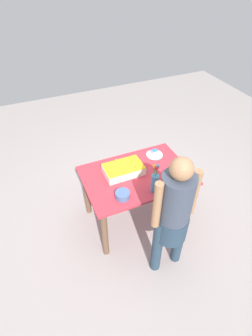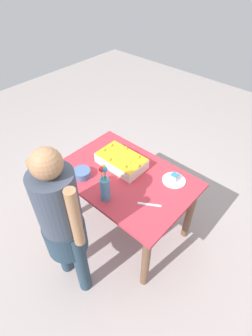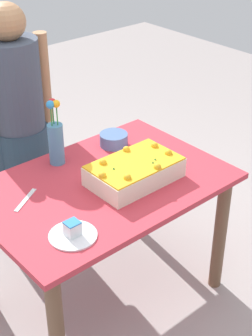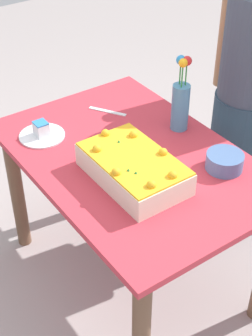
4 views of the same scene
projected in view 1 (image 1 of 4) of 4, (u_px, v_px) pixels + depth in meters
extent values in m
plane|color=#A39895|center=(135.00, 217.00, 3.45)|extent=(8.00, 8.00, 0.00)
cube|color=#C0323F|center=(137.00, 176.00, 2.97)|extent=(1.21, 0.83, 0.03)
cylinder|color=brown|center=(105.00, 234.00, 2.82)|extent=(0.07, 0.07, 0.72)
cylinder|color=brown|center=(188.00, 204.00, 3.14)|extent=(0.07, 0.07, 0.72)
cylinder|color=brown|center=(87.00, 192.00, 3.29)|extent=(0.07, 0.07, 0.72)
cylinder|color=brown|center=(161.00, 170.00, 3.61)|extent=(0.07, 0.07, 0.72)
cube|color=#ECE8CB|center=(123.00, 170.00, 2.95)|extent=(0.44, 0.27, 0.10)
cube|color=gold|center=(123.00, 166.00, 2.92)|extent=(0.43, 0.26, 0.01)
sphere|color=gold|center=(139.00, 161.00, 2.97)|extent=(0.04, 0.04, 0.04)
sphere|color=gold|center=(130.00, 158.00, 3.01)|extent=(0.04, 0.04, 0.04)
sphere|color=gold|center=(116.00, 161.00, 2.98)|extent=(0.04, 0.04, 0.04)
sphere|color=gold|center=(107.00, 167.00, 2.89)|extent=(0.04, 0.04, 0.04)
sphere|color=gold|center=(110.00, 172.00, 2.83)|extent=(0.04, 0.04, 0.04)
sphere|color=gold|center=(124.00, 173.00, 2.82)|extent=(0.04, 0.04, 0.04)
sphere|color=gold|center=(137.00, 167.00, 2.89)|extent=(0.04, 0.04, 0.04)
cone|color=#2D8438|center=(114.00, 165.00, 2.92)|extent=(0.02, 0.02, 0.02)
cone|color=#2D8438|center=(116.00, 164.00, 2.94)|extent=(0.02, 0.02, 0.02)
cone|color=#2D8438|center=(134.00, 164.00, 2.94)|extent=(0.02, 0.02, 0.02)
cylinder|color=white|center=(154.00, 155.00, 3.24)|extent=(0.20, 0.20, 0.01)
cube|color=white|center=(155.00, 153.00, 3.21)|extent=(0.06, 0.06, 0.06)
cube|color=#2E7BBC|center=(155.00, 150.00, 3.19)|extent=(0.06, 0.06, 0.01)
cube|color=silver|center=(170.00, 172.00, 2.99)|extent=(0.17, 0.12, 0.00)
cylinder|color=teal|center=(155.00, 183.00, 2.70)|extent=(0.08, 0.08, 0.22)
cylinder|color=#2D8438|center=(157.00, 171.00, 2.60)|extent=(0.01, 0.01, 0.11)
sphere|color=#2D87CB|center=(158.00, 166.00, 2.56)|extent=(0.04, 0.04, 0.04)
cylinder|color=#2D8438|center=(154.00, 171.00, 2.60)|extent=(0.01, 0.01, 0.11)
sphere|color=#FBA81E|center=(155.00, 166.00, 2.56)|extent=(0.04, 0.04, 0.04)
cylinder|color=#2D8438|center=(156.00, 172.00, 2.58)|extent=(0.01, 0.01, 0.11)
sphere|color=red|center=(156.00, 168.00, 2.54)|extent=(0.04, 0.04, 0.04)
cylinder|color=#4B699B|center=(123.00, 195.00, 2.68)|extent=(0.15, 0.15, 0.07)
cylinder|color=#273B4C|center=(179.00, 238.00, 2.75)|extent=(0.11, 0.11, 0.78)
cylinder|color=#273B4C|center=(157.00, 246.00, 2.67)|extent=(0.11, 0.11, 0.78)
cylinder|color=#273B4C|center=(171.00, 226.00, 2.53)|extent=(0.32, 0.31, 0.28)
cylinder|color=#3B4454|center=(176.00, 199.00, 2.29)|extent=(0.30, 0.30, 0.52)
sphere|color=#A3734E|center=(182.00, 169.00, 2.06)|extent=(0.20, 0.20, 0.20)
cylinder|color=#A3734E|center=(194.00, 193.00, 2.34)|extent=(0.08, 0.08, 0.52)
cylinder|color=#A3734E|center=(157.00, 206.00, 2.23)|extent=(0.08, 0.08, 0.52)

